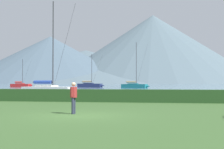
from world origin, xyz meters
The scene contains 12 objects.
ground_plane centered at (0.00, 0.00, 0.00)m, with size 1000.00×1000.00×0.00m, color #3D602D.
harbor_water centered at (0.00, 137.00, 0.00)m, with size 320.00×246.00×0.00m, color slate.
hedge_line centered at (0.00, 11.00, 0.52)m, with size 80.00×1.20×1.05m, color #284C23.
sailboat_slip_0 centered at (-3.79, 72.68, 0.70)m, with size 8.25×4.27×12.57m.
sailboat_slip_3 centered at (-42.90, 85.18, 0.65)m, with size 8.01×3.18×9.47m.
sailboat_slip_6 centered at (-18.73, 82.78, 0.72)m, with size 8.87×3.68×10.38m.
sailboat_slip_7 centered at (-9.93, 22.91, 0.67)m, with size 7.98×3.85×11.78m.
person_standing_walker centered at (-0.44, 0.73, 0.97)m, with size 0.36×0.57×1.65m.
distant_hill_west_ridge centered at (-8.75, 369.81, 41.03)m, with size 248.40×248.40×82.05m, color slate.
distant_hill_central_peak centered at (-96.29, 388.07, 21.45)m, with size 337.57×337.57×42.90m, color slate.
distant_hill_east_ridge centered at (5.69, 399.12, 24.99)m, with size 268.87×268.87×49.98m, color #425666.
distant_hill_far_shoulder centered at (-117.52, 315.42, 25.63)m, with size 193.40×193.40×51.26m, color #4C6070.
Camera 1 is at (4.20, -15.35, 1.65)m, focal length 51.37 mm.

